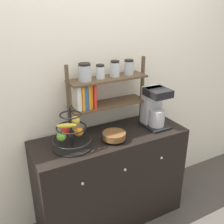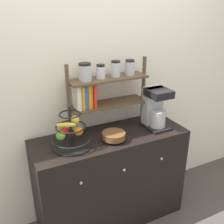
# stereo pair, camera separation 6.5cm
# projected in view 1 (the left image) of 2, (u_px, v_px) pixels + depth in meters

# --- Properties ---
(wall_back) EXTENTS (7.00, 0.05, 2.60)m
(wall_back) POSITION_uv_depth(u_px,v_px,m) (95.00, 80.00, 2.29)
(wall_back) COLOR silver
(wall_back) RESTS_ON ground_plane
(sideboard) EXTENTS (1.33, 0.50, 0.89)m
(sideboard) POSITION_uv_depth(u_px,v_px,m) (111.00, 178.00, 2.39)
(sideboard) COLOR black
(sideboard) RESTS_ON ground_plane
(coffee_maker) EXTENTS (0.20, 0.25, 0.36)m
(coffee_maker) POSITION_uv_depth(u_px,v_px,m) (154.00, 107.00, 2.33)
(coffee_maker) COLOR black
(coffee_maker) RESTS_ON sideboard
(fruit_stand) EXTENTS (0.31, 0.31, 0.33)m
(fruit_stand) POSITION_uv_depth(u_px,v_px,m) (71.00, 134.00, 2.01)
(fruit_stand) COLOR black
(fruit_stand) RESTS_ON sideboard
(wooden_bowl) EXTENTS (0.19, 0.19, 0.07)m
(wooden_bowl) POSITION_uv_depth(u_px,v_px,m) (114.00, 136.00, 2.12)
(wooden_bowl) COLOR brown
(wooden_bowl) RESTS_ON sideboard
(shelf_hutch) EXTENTS (0.73, 0.20, 0.61)m
(shelf_hutch) POSITION_uv_depth(u_px,v_px,m) (100.00, 87.00, 2.16)
(shelf_hutch) COLOR brown
(shelf_hutch) RESTS_ON sideboard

